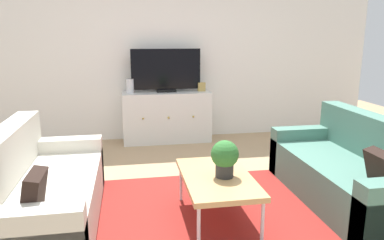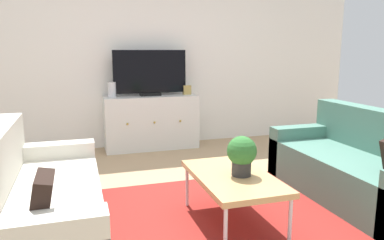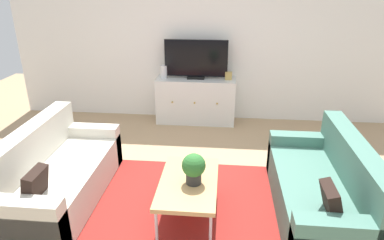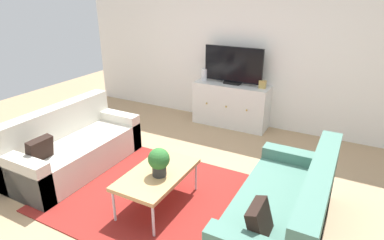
% 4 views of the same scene
% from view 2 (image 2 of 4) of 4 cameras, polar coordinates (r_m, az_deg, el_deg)
% --- Properties ---
extents(ground_plane, '(10.00, 10.00, 0.00)m').
position_cam_2_polar(ground_plane, '(3.30, 3.40, -13.95)').
color(ground_plane, tan).
extents(wall_back, '(6.40, 0.12, 2.70)m').
position_cam_2_polar(wall_back, '(5.45, -6.08, 10.40)').
color(wall_back, white).
rests_on(wall_back, ground_plane).
extents(area_rug, '(2.50, 1.90, 0.01)m').
position_cam_2_polar(area_rug, '(3.17, 4.39, -14.92)').
color(area_rug, maroon).
rests_on(area_rug, ground_plane).
extents(couch_left_side, '(0.81, 1.76, 0.82)m').
position_cam_2_polar(couch_left_side, '(2.93, -23.63, -12.25)').
color(couch_left_side, beige).
rests_on(couch_left_side, ground_plane).
extents(couch_right_side, '(0.81, 1.76, 0.82)m').
position_cam_2_polar(couch_right_side, '(3.84, 24.67, -6.94)').
color(couch_right_side, '#4C7A6B').
rests_on(couch_right_side, ground_plane).
extents(coffee_table, '(0.57, 0.97, 0.42)m').
position_cam_2_polar(coffee_table, '(2.94, 6.33, -8.95)').
color(coffee_table, tan).
rests_on(coffee_table, ground_plane).
extents(potted_plant, '(0.23, 0.23, 0.31)m').
position_cam_2_polar(potted_plant, '(2.87, 7.68, -5.19)').
color(potted_plant, '#2D2D2D').
rests_on(potted_plant, coffee_table).
extents(tv_console, '(1.30, 0.47, 0.75)m').
position_cam_2_polar(tv_console, '(5.26, -6.30, -0.32)').
color(tv_console, silver).
rests_on(tv_console, ground_plane).
extents(flat_screen_tv, '(1.01, 0.16, 0.63)m').
position_cam_2_polar(flat_screen_tv, '(5.19, -6.50, 7.21)').
color(flat_screen_tv, black).
rests_on(flat_screen_tv, tv_console).
extents(glass_vase, '(0.11, 0.11, 0.21)m').
position_cam_2_polar(glass_vase, '(5.11, -12.25, 4.60)').
color(glass_vase, silver).
rests_on(glass_vase, tv_console).
extents(mantel_clock, '(0.11, 0.07, 0.13)m').
position_cam_2_polar(mantel_clock, '(5.32, -0.79, 4.66)').
color(mantel_clock, tan).
rests_on(mantel_clock, tv_console).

